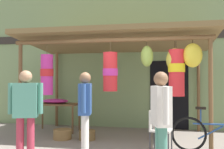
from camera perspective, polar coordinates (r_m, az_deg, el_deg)
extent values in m
plane|color=gray|center=(6.00, 2.59, -15.09)|extent=(30.00, 30.00, 0.00)
cube|color=#7A9360|center=(8.21, 5.19, 4.29)|extent=(10.99, 0.25, 4.43)
cube|color=#2D2823|center=(8.14, 5.07, 8.11)|extent=(9.89, 0.04, 0.24)
cube|color=black|center=(8.01, 12.09, -4.28)|extent=(1.10, 0.03, 2.00)
cylinder|color=brown|center=(6.66, -19.00, -3.53)|extent=(0.09, 0.09, 2.32)
cylinder|color=brown|center=(5.80, 20.35, -3.90)|extent=(0.09, 0.09, 2.32)
cylinder|color=brown|center=(8.56, -11.71, -2.99)|extent=(0.09, 0.09, 2.32)
cylinder|color=brown|center=(7.92, 18.00, -3.12)|extent=(0.09, 0.09, 2.32)
cylinder|color=brown|center=(5.93, -0.74, 7.35)|extent=(4.46, 0.10, 0.10)
cylinder|color=brown|center=(8.03, 2.54, 6.23)|extent=(4.46, 0.10, 0.10)
cube|color=olive|center=(6.98, 1.15, 7.07)|extent=(4.76, 2.64, 0.35)
cylinder|color=brown|center=(6.42, -13.72, 5.21)|extent=(0.01, 0.01, 0.24)
cylinder|color=#D13399|center=(6.38, -13.74, -0.04)|extent=(0.28, 0.28, 0.93)
cylinder|color=red|center=(6.38, -13.74, 0.40)|extent=(0.30, 0.30, 0.17)
cylinder|color=brown|center=(5.87, -0.37, 5.84)|extent=(0.01, 0.01, 0.22)
cylinder|color=red|center=(5.83, -0.37, 0.60)|extent=(0.31, 0.31, 0.85)
cylinder|color=#D13399|center=(5.83, -0.37, 0.51)|extent=(0.33, 0.33, 0.15)
cylinder|color=brown|center=(5.84, 13.60, 6.10)|extent=(0.01, 0.01, 0.18)
cylinder|color=red|center=(5.79, 13.62, 0.35)|extent=(0.33, 0.33, 0.99)
cylinder|color=yellow|center=(5.80, 13.62, 1.38)|extent=(0.35, 0.35, 0.18)
cylinder|color=#4C3D23|center=(5.82, 16.83, 6.72)|extent=(0.02, 0.02, 0.06)
ellipsoid|color=yellow|center=(5.79, 16.84, 3.94)|extent=(0.39, 0.33, 0.50)
cylinder|color=#4C3D23|center=(5.86, 13.29, 6.24)|extent=(0.02, 0.02, 0.15)
ellipsoid|color=gold|center=(5.83, 13.30, 3.05)|extent=(0.37, 0.31, 0.50)
cylinder|color=#4C3D23|center=(5.90, 7.46, 6.50)|extent=(0.02, 0.02, 0.08)
ellipsoid|color=#89A842|center=(5.88, 7.46, 3.90)|extent=(0.27, 0.23, 0.46)
cube|color=brown|center=(7.70, -11.70, -6.22)|extent=(1.24, 0.66, 0.04)
cylinder|color=brown|center=(7.74, -16.47, -9.07)|extent=(0.05, 0.05, 0.74)
cylinder|color=brown|center=(7.28, -8.42, -9.62)|extent=(0.05, 0.05, 0.74)
cylinder|color=brown|center=(8.23, -14.62, -8.59)|extent=(0.05, 0.05, 0.74)
cylinder|color=brown|center=(7.80, -7.00, -9.04)|extent=(0.05, 0.05, 0.74)
ellipsoid|color=#D13399|center=(7.78, -12.03, -5.57)|extent=(0.76, 0.53, 0.12)
ellipsoid|color=red|center=(7.68, -11.42, -5.58)|extent=(0.34, 0.26, 0.09)
cube|color=beige|center=(5.54, 10.42, -11.59)|extent=(0.47, 0.47, 0.04)
cube|color=beige|center=(5.55, 8.56, -9.48)|extent=(0.11, 0.40, 0.40)
cylinder|color=#333338|center=(5.38, 11.95, -14.30)|extent=(0.03, 0.03, 0.44)
cylinder|color=#333338|center=(5.72, 12.62, -13.48)|extent=(0.03, 0.03, 0.44)
cylinder|color=#333338|center=(5.45, 8.11, -14.13)|extent=(0.03, 0.03, 0.44)
cylinder|color=#333338|center=(5.79, 9.01, -13.34)|extent=(0.03, 0.03, 0.44)
cylinder|color=brown|center=(6.60, -5.32, -12.76)|extent=(0.39, 0.39, 0.23)
cylinder|color=olive|center=(6.76, -10.53, -12.43)|extent=(0.44, 0.44, 0.24)
torus|color=black|center=(5.83, 16.10, -12.13)|extent=(0.71, 0.07, 0.71)
cylinder|color=navy|center=(5.84, 21.26, -9.89)|extent=(0.88, 0.06, 0.04)
cylinder|color=navy|center=(5.86, 20.29, -11.56)|extent=(0.50, 0.05, 0.31)
cylinder|color=navy|center=(5.79, 18.42, -8.39)|extent=(0.03, 0.03, 0.30)
cube|color=black|center=(5.77, 18.41, -6.82)|extent=(0.20, 0.08, 0.05)
cylinder|color=silver|center=(5.14, -5.88, -12.97)|extent=(0.13, 0.13, 0.79)
cylinder|color=silver|center=(5.31, -5.66, -12.57)|extent=(0.13, 0.13, 0.79)
cube|color=#2D5193|center=(5.13, -5.76, -5.22)|extent=(0.29, 0.44, 0.59)
cylinder|color=#2D5193|center=(4.88, -6.08, -5.09)|extent=(0.08, 0.08, 0.53)
cylinder|color=#2D5193|center=(5.38, -5.46, -4.71)|extent=(0.08, 0.08, 0.53)
sphere|color=#896042|center=(5.12, -5.75, -0.71)|extent=(0.22, 0.22, 0.22)
cylinder|color=#B23347|center=(5.01, -19.05, -13.17)|extent=(0.13, 0.13, 0.80)
cylinder|color=#B23347|center=(4.97, -16.97, -13.27)|extent=(0.13, 0.13, 0.80)
cube|color=#4C8E7A|center=(4.89, -17.97, -5.22)|extent=(0.45, 0.33, 0.60)
cylinder|color=#4C8E7A|center=(4.95, -20.87, -4.81)|extent=(0.08, 0.08, 0.54)
cylinder|color=#4C8E7A|center=(4.84, -15.00, -4.92)|extent=(0.08, 0.08, 0.54)
sphere|color=tan|center=(4.88, -17.94, -0.43)|extent=(0.22, 0.22, 0.22)
cube|color=silver|center=(4.01, 10.42, -6.60)|extent=(0.33, 0.45, 0.58)
cylinder|color=silver|center=(3.77, 11.46, -6.52)|extent=(0.08, 0.08, 0.52)
cylinder|color=silver|center=(4.26, 9.50, -5.89)|extent=(0.08, 0.08, 0.52)
sphere|color=#896042|center=(4.00, 10.40, -0.92)|extent=(0.21, 0.21, 0.21)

